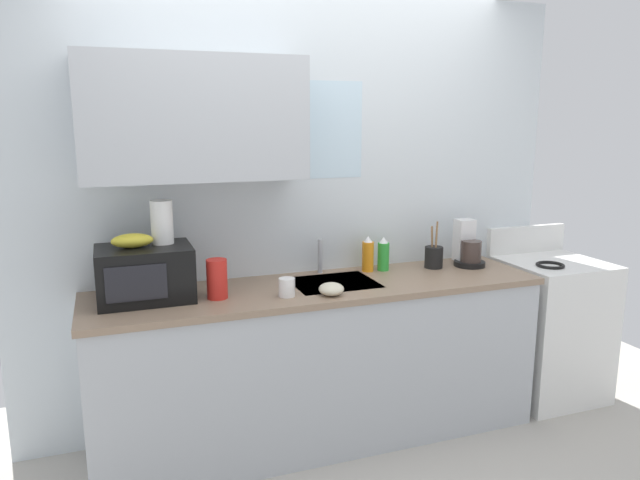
# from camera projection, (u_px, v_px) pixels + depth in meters

# --- Properties ---
(kitchen_wall_assembly) EXTENTS (3.26, 0.42, 2.50)m
(kitchen_wall_assembly) POSITION_uv_depth(u_px,v_px,m) (280.00, 194.00, 3.36)
(kitchen_wall_assembly) COLOR silver
(kitchen_wall_assembly) RESTS_ON ground
(counter_unit) EXTENTS (2.49, 0.63, 0.90)m
(counter_unit) POSITION_uv_depth(u_px,v_px,m) (320.00, 361.00, 3.31)
(counter_unit) COLOR #B2B7BC
(counter_unit) RESTS_ON ground
(sink_faucet) EXTENTS (0.03, 0.03, 0.20)m
(sink_faucet) POSITION_uv_depth(u_px,v_px,m) (320.00, 256.00, 3.45)
(sink_faucet) COLOR #B2B5BA
(sink_faucet) RESTS_ON counter_unit
(stove_range) EXTENTS (0.60, 0.60, 1.08)m
(stove_range) POSITION_uv_depth(u_px,v_px,m) (548.00, 327.00, 3.85)
(stove_range) COLOR white
(stove_range) RESTS_ON ground
(microwave) EXTENTS (0.46, 0.35, 0.27)m
(microwave) POSITION_uv_depth(u_px,v_px,m) (145.00, 273.00, 2.93)
(microwave) COLOR black
(microwave) RESTS_ON counter_unit
(banana_bunch) EXTENTS (0.20, 0.11, 0.07)m
(banana_bunch) POSITION_uv_depth(u_px,v_px,m) (132.00, 241.00, 2.88)
(banana_bunch) COLOR gold
(banana_bunch) RESTS_ON microwave
(paper_towel_roll) EXTENTS (0.11, 0.11, 0.22)m
(paper_towel_roll) POSITION_uv_depth(u_px,v_px,m) (162.00, 222.00, 2.96)
(paper_towel_roll) COLOR white
(paper_towel_roll) RESTS_ON microwave
(coffee_maker) EXTENTS (0.19, 0.21, 0.28)m
(coffee_maker) POSITION_uv_depth(u_px,v_px,m) (468.00, 248.00, 3.64)
(coffee_maker) COLOR black
(coffee_maker) RESTS_ON counter_unit
(dish_soap_bottle_orange) EXTENTS (0.07, 0.07, 0.21)m
(dish_soap_bottle_orange) POSITION_uv_depth(u_px,v_px,m) (368.00, 255.00, 3.49)
(dish_soap_bottle_orange) COLOR orange
(dish_soap_bottle_orange) RESTS_ON counter_unit
(dish_soap_bottle_green) EXTENTS (0.07, 0.07, 0.20)m
(dish_soap_bottle_green) POSITION_uv_depth(u_px,v_px,m) (383.00, 255.00, 3.51)
(dish_soap_bottle_green) COLOR green
(dish_soap_bottle_green) RESTS_ON counter_unit
(cereal_canister) EXTENTS (0.10, 0.10, 0.20)m
(cereal_canister) POSITION_uv_depth(u_px,v_px,m) (217.00, 279.00, 2.96)
(cereal_canister) COLOR red
(cereal_canister) RESTS_ON counter_unit
(mug_white) EXTENTS (0.08, 0.08, 0.09)m
(mug_white) POSITION_uv_depth(u_px,v_px,m) (287.00, 287.00, 3.00)
(mug_white) COLOR white
(mug_white) RESTS_ON counter_unit
(utensil_crock) EXTENTS (0.11, 0.11, 0.28)m
(utensil_crock) POSITION_uv_depth(u_px,v_px,m) (434.00, 256.00, 3.58)
(utensil_crock) COLOR black
(utensil_crock) RESTS_ON counter_unit
(small_bowl) EXTENTS (0.13, 0.13, 0.06)m
(small_bowl) POSITION_uv_depth(u_px,v_px,m) (331.00, 289.00, 3.03)
(small_bowl) COLOR beige
(small_bowl) RESTS_ON counter_unit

